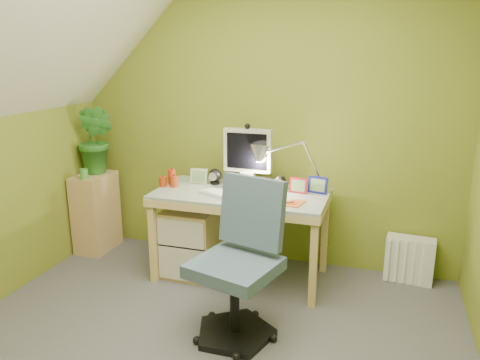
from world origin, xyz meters
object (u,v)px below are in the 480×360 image
(desk_lamp, at_px, (305,154))
(potted_plant, at_px, (96,140))
(monitor, at_px, (248,151))
(radiator, at_px, (409,260))
(side_ledge, at_px, (96,212))
(task_chair, at_px, (234,265))
(desk, at_px, (241,235))

(desk_lamp, distance_m, potted_plant, 1.82)
(monitor, height_order, radiator, monitor)
(side_ledge, xyz_separation_m, task_chair, (1.61, -0.92, 0.14))
(side_ledge, bearing_deg, potted_plant, 63.06)
(desk_lamp, bearing_deg, radiator, 6.67)
(desk_lamp, xyz_separation_m, side_ledge, (-1.85, -0.05, -0.64))
(desk, height_order, side_ledge, desk)
(desk_lamp, bearing_deg, desk, -161.19)
(monitor, relative_size, potted_plant, 0.95)
(monitor, bearing_deg, desk_lamp, -0.38)
(desk, bearing_deg, task_chair, -74.84)
(desk_lamp, bearing_deg, task_chair, -106.95)
(desk_lamp, distance_m, radiator, 1.16)
(desk, relative_size, side_ledge, 1.87)
(desk_lamp, height_order, potted_plant, potted_plant)
(task_chair, distance_m, radiator, 1.57)
(monitor, bearing_deg, radiator, 5.90)
(monitor, height_order, task_chair, monitor)
(desk, bearing_deg, desk_lamp, 22.22)
(task_chair, bearing_deg, desk, 120.47)
(desk, bearing_deg, side_ledge, 175.13)
(desk, distance_m, monitor, 0.66)
(desk, xyz_separation_m, desk_lamp, (0.45, 0.18, 0.64))
(desk_lamp, distance_m, side_ledge, 1.96)
(potted_plant, xyz_separation_m, task_chair, (1.58, -0.97, -0.51))
(monitor, bearing_deg, potted_plant, 179.64)
(monitor, bearing_deg, desk, -90.38)
(radiator, bearing_deg, desk_lamp, -165.23)
(monitor, distance_m, desk_lamp, 0.45)
(desk_lamp, relative_size, task_chair, 0.59)
(desk_lamp, height_order, task_chair, desk_lamp)
(side_ledge, relative_size, task_chair, 0.71)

